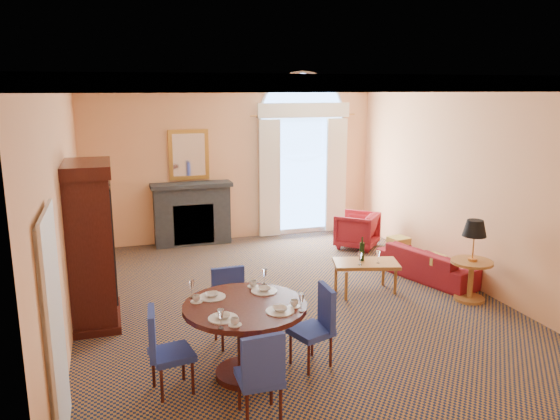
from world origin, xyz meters
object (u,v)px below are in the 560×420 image
object	(u,v)px
armoire	(91,247)
coffee_table	(366,264)
sofa	(429,263)
dining_table	(245,324)
armchair	(357,230)
side_table	(473,251)

from	to	relation	value
armoire	coffee_table	xyz separation A→B (m)	(3.96, -0.13, -0.59)
coffee_table	sofa	bearing A→B (deg)	27.48
dining_table	sofa	world-z (taller)	dining_table
dining_table	coffee_table	distance (m)	3.04
armoire	dining_table	distance (m)	2.61
armchair	coffee_table	size ratio (longest dim) A/B	0.71
armoire	armchair	bearing A→B (deg)	23.67
sofa	coffee_table	xyz separation A→B (m)	(-1.31, -0.28, 0.20)
dining_table	sofa	bearing A→B (deg)	30.56
sofa	coffee_table	distance (m)	1.35
armoire	coffee_table	size ratio (longest dim) A/B	2.01
armoire	side_table	bearing A→B (deg)	-9.42
dining_table	side_table	size ratio (longest dim) A/B	1.11
armchair	coffee_table	bearing A→B (deg)	20.11
armoire	side_table	world-z (taller)	armoire
armchair	coffee_table	distance (m)	2.46
dining_table	coffee_table	world-z (taller)	dining_table
armchair	dining_table	bearing A→B (deg)	3.91
dining_table	side_table	distance (m)	3.90
sofa	armchair	size ratio (longest dim) A/B	2.30
armchair	side_table	xyz separation A→B (m)	(0.43, -3.03, 0.41)
dining_table	side_table	xyz separation A→B (m)	(3.73, 1.14, 0.14)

